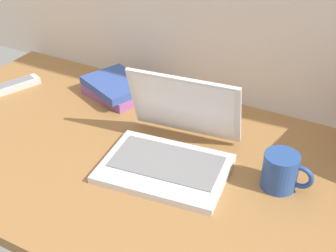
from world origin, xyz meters
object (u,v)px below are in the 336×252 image
(laptop, at_px, (172,146))
(coffee_mug, at_px, (281,171))
(remote_control_near, at_px, (15,85))
(book_stack, at_px, (116,88))

(laptop, bearing_deg, coffee_mug, 6.45)
(laptop, distance_m, remote_control_near, 0.65)
(coffee_mug, xyz_separation_m, book_stack, (-0.59, 0.19, -0.02))
(laptop, relative_size, book_stack, 1.41)
(coffee_mug, height_order, book_stack, coffee_mug)
(coffee_mug, distance_m, remote_control_near, 0.91)
(coffee_mug, relative_size, remote_control_near, 0.73)
(laptop, relative_size, coffee_mug, 2.79)
(laptop, relative_size, remote_control_near, 2.03)
(coffee_mug, distance_m, book_stack, 0.62)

